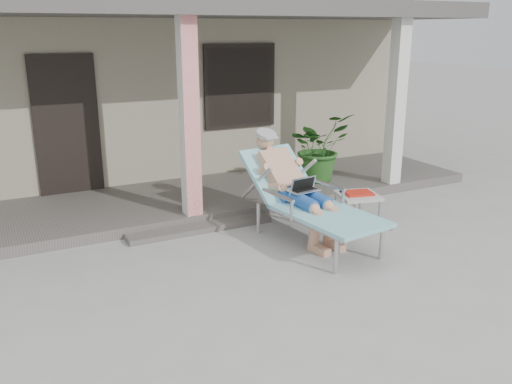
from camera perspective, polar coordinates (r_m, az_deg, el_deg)
ground at (r=5.78m, az=0.98°, el=-9.90°), size 60.00×60.00×0.00m
house at (r=11.36m, az=-14.83°, el=11.56°), size 10.40×5.40×3.30m
porch_deck at (r=8.33m, az=-8.72°, el=-1.02°), size 10.00×2.00×0.15m
porch_overhang at (r=7.89m, az=-9.50°, el=17.97°), size 10.00×2.30×2.85m
porch_step at (r=7.32m, az=-5.83°, el=-3.77°), size 2.00×0.30×0.07m
lounger at (r=6.81m, az=4.77°, el=2.04°), size 1.07×2.23×1.41m
side_table at (r=7.50m, az=10.69°, el=-0.53°), size 0.64×0.64×0.47m
potted_palm at (r=9.08m, az=6.64°, el=4.73°), size 1.14×1.03×1.13m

